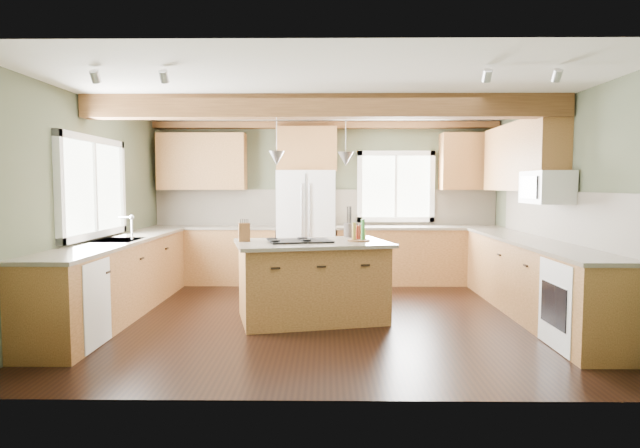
{
  "coord_description": "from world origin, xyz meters",
  "views": [
    {
      "loc": [
        0.01,
        -6.31,
        1.58
      ],
      "look_at": [
        -0.07,
        0.3,
        1.09
      ],
      "focal_mm": 30.0,
      "sensor_mm": 36.0,
      "label": 1
    }
  ],
  "objects": [
    {
      "name": "upper_cab_right",
      "position": [
        2.62,
        0.9,
        1.95
      ],
      "size": [
        0.35,
        2.2,
        0.9
      ],
      "primitive_type": "cube",
      "color": "brown",
      "rests_on": "wall_right"
    },
    {
      "name": "wall_right",
      "position": [
        2.8,
        0.0,
        1.3
      ],
      "size": [
        0.0,
        5.0,
        5.0
      ],
      "primitive_type": "plane",
      "rotation": [
        1.57,
        0.0,
        -1.57
      ],
      "color": "#464E37",
      "rests_on": "ground"
    },
    {
      "name": "faucet",
      "position": [
        -2.32,
        0.05,
        1.05
      ],
      "size": [
        0.02,
        0.02,
        0.28
      ],
      "primitive_type": "cylinder",
      "color": "#B2B2B7",
      "rests_on": "sink"
    },
    {
      "name": "refrigerator",
      "position": [
        -0.3,
        2.12,
        0.9
      ],
      "size": [
        0.9,
        0.74,
        1.8
      ],
      "primitive_type": "cube",
      "color": "white",
      "rests_on": "floor"
    },
    {
      "name": "backsplash_back",
      "position": [
        0.0,
        2.48,
        1.21
      ],
      "size": [
        5.58,
        0.03,
        0.58
      ],
      "primitive_type": "cube",
      "color": "brown",
      "rests_on": "wall_back"
    },
    {
      "name": "counter_right",
      "position": [
        2.5,
        0.05,
        0.9
      ],
      "size": [
        0.64,
        3.74,
        0.04
      ],
      "primitive_type": "cube",
      "color": "brown",
      "rests_on": "base_cab_right"
    },
    {
      "name": "cooktop",
      "position": [
        -0.29,
        -0.16,
        0.93
      ],
      "size": [
        0.79,
        0.62,
        0.02
      ],
      "primitive_type": "cube",
      "rotation": [
        0.0,
        0.0,
        0.23
      ],
      "color": "black",
      "rests_on": "island_top"
    },
    {
      "name": "floor",
      "position": [
        0.0,
        0.0,
        0.0
      ],
      "size": [
        5.6,
        5.6,
        0.0
      ],
      "primitive_type": "plane",
      "color": "black",
      "rests_on": "ground"
    },
    {
      "name": "bottle_tray",
      "position": [
        0.4,
        -0.07,
        1.04
      ],
      "size": [
        0.27,
        0.27,
        0.24
      ],
      "primitive_type": null,
      "rotation": [
        0.0,
        0.0,
        0.01
      ],
      "color": "brown",
      "rests_on": "island_top"
    },
    {
      "name": "ceiling",
      "position": [
        0.0,
        0.0,
        2.6
      ],
      "size": [
        5.6,
        5.6,
        0.0
      ],
      "primitive_type": "plane",
      "rotation": [
        3.14,
        0.0,
        0.0
      ],
      "color": "silver",
      "rests_on": "wall_back"
    },
    {
      "name": "window_back",
      "position": [
        1.15,
        2.48,
        1.55
      ],
      "size": [
        1.1,
        0.04,
        1.0
      ],
      "primitive_type": "cube",
      "color": "white",
      "rests_on": "wall_back"
    },
    {
      "name": "pendant_right",
      "position": [
        0.24,
        -0.03,
        1.88
      ],
      "size": [
        0.18,
        0.18,
        0.16
      ],
      "primitive_type": "cone",
      "rotation": [
        3.14,
        0.0,
        0.0
      ],
      "color": "#B2B2B7",
      "rests_on": "ceiling"
    },
    {
      "name": "dishwasher",
      "position": [
        -2.49,
        -1.25,
        0.43
      ],
      "size": [
        0.6,
        0.6,
        0.84
      ],
      "primitive_type": "cube",
      "color": "white",
      "rests_on": "floor"
    },
    {
      "name": "upper_cab_back_corner",
      "position": [
        2.3,
        2.33,
        1.95
      ],
      "size": [
        0.9,
        0.35,
        0.9
      ],
      "primitive_type": "cube",
      "color": "brown",
      "rests_on": "wall_back"
    },
    {
      "name": "utensil_crock",
      "position": [
        0.3,
        0.41,
        1.01
      ],
      "size": [
        0.15,
        0.15,
        0.18
      ],
      "primitive_type": "cylinder",
      "rotation": [
        0.0,
        0.0,
        -0.11
      ],
      "color": "#3F3932",
      "rests_on": "island_top"
    },
    {
      "name": "counter_back_right",
      "position": [
        1.49,
        2.2,
        0.9
      ],
      "size": [
        2.66,
        0.64,
        0.04
      ],
      "primitive_type": "cube",
      "color": "brown",
      "rests_on": "base_cab_back_right"
    },
    {
      "name": "window_left",
      "position": [
        -2.78,
        0.05,
        1.55
      ],
      "size": [
        0.04,
        1.6,
        1.05
      ],
      "primitive_type": "cube",
      "color": "white",
      "rests_on": "wall_left"
    },
    {
      "name": "base_cab_back_left",
      "position": [
        -1.79,
        2.2,
        0.44
      ],
      "size": [
        2.02,
        0.6,
        0.88
      ],
      "primitive_type": "cube",
      "color": "brown",
      "rests_on": "floor"
    },
    {
      "name": "sink",
      "position": [
        -2.5,
        0.05,
        0.91
      ],
      "size": [
        0.5,
        0.65,
        0.03
      ],
      "primitive_type": "cube",
      "color": "#262628",
      "rests_on": "counter_left"
    },
    {
      "name": "base_cab_left",
      "position": [
        -2.5,
        0.05,
        0.44
      ],
      "size": [
        0.6,
        3.7,
        0.88
      ],
      "primitive_type": "cube",
      "color": "brown",
      "rests_on": "floor"
    },
    {
      "name": "microwave",
      "position": [
        2.58,
        -0.05,
        1.55
      ],
      "size": [
        0.4,
        0.7,
        0.38
      ],
      "primitive_type": "cube",
      "color": "white",
      "rests_on": "wall_right"
    },
    {
      "name": "upper_cab_over_fridge",
      "position": [
        -0.3,
        2.33,
        2.15
      ],
      "size": [
        0.96,
        0.35,
        0.7
      ],
      "primitive_type": "cube",
      "color": "brown",
      "rests_on": "wall_back"
    },
    {
      "name": "upper_cab_back_left",
      "position": [
        -1.99,
        2.33,
        1.95
      ],
      "size": [
        1.4,
        0.35,
        0.9
      ],
      "primitive_type": "cube",
      "color": "brown",
      "rests_on": "wall_back"
    },
    {
      "name": "knife_block",
      "position": [
        -0.94,
        -0.13,
        1.03
      ],
      "size": [
        0.15,
        0.12,
        0.22
      ],
      "primitive_type": "cube",
      "rotation": [
        0.0,
        0.0,
        0.23
      ],
      "color": "brown",
      "rests_on": "island_top"
    },
    {
      "name": "wall_left",
      "position": [
        -2.8,
        0.0,
        1.3
      ],
      "size": [
        0.0,
        5.0,
        5.0
      ],
      "primitive_type": "plane",
      "rotation": [
        1.57,
        0.0,
        1.57
      ],
      "color": "#464E37",
      "rests_on": "ground"
    },
    {
      "name": "base_cab_back_right",
      "position": [
        1.49,
        2.2,
        0.44
      ],
      "size": [
        2.62,
        0.6,
        0.88
      ],
      "primitive_type": "cube",
      "color": "brown",
      "rests_on": "floor"
    },
    {
      "name": "backsplash_right",
      "position": [
        2.78,
        0.05,
        1.21
      ],
      "size": [
        0.03,
        3.7,
        0.58
      ],
      "primitive_type": "cube",
      "color": "brown",
      "rests_on": "wall_right"
    },
    {
      "name": "ceiling_beam",
      "position": [
        0.0,
        -0.12,
        2.47
      ],
      "size": [
        5.55,
        0.26,
        0.26
      ],
      "primitive_type": "cube",
      "color": "#4C2C15",
      "rests_on": "ceiling"
    },
    {
      "name": "wall_back",
      "position": [
        0.0,
        2.5,
        1.3
      ],
      "size": [
        5.6,
        0.0,
        5.6
      ],
      "primitive_type": "plane",
      "rotation": [
        1.57,
        0.0,
        0.0
      ],
      "color": "#464E37",
      "rests_on": "ground"
    },
    {
      "name": "island",
      "position": [
        -0.16,
        -0.12,
        0.44
      ],
      "size": [
        1.81,
        1.34,
        0.88
      ],
      "primitive_type": "cube",
      "rotation": [
        0.0,
        0.0,
        0.23
      ],
      "color": "brown",
      "rests_on": "floor"
    },
    {
      "name": "soffit_trim",
      "position": [
        0.0,
        2.4,
        2.54
      ],
      "size": [
        5.55,
        0.2,
        0.1
      ],
      "primitive_type": "cube",
      "color": "#4C2C15",
      "rests_on": "ceiling"
    },
    {
      "name": "counter_back_left",
      "position": [
        -1.79,
        2.2,
        0.9
      ],
      "size": [
        2.06,
        0.64,
        0.04
      ],
      "primitive_type": "cube",
      "color": "brown",
      "rests_on": "base_cab_back_left"
    },
    {
      "name": "pendant_left",
      "position": [
        -0.55,
        -0.22,
        1.88
      ],
      "size": [
        0.18,
        0.18,
        0.16
      ],
      "primitive_type": "cone",
      "rotation": [
        3.14,
        0.0,
        0.0
      ],
      "color": "#B2B2B7",
      "rests_on": "ceiling"
    },
    {
      "name": "counter_left",
      "position": [
        -2.5,
        0.05,
        0.9
      ],
      "size": [
        0.64,
        3.74,
        0.04
      ],
      "primitive_type": "cube",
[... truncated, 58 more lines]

